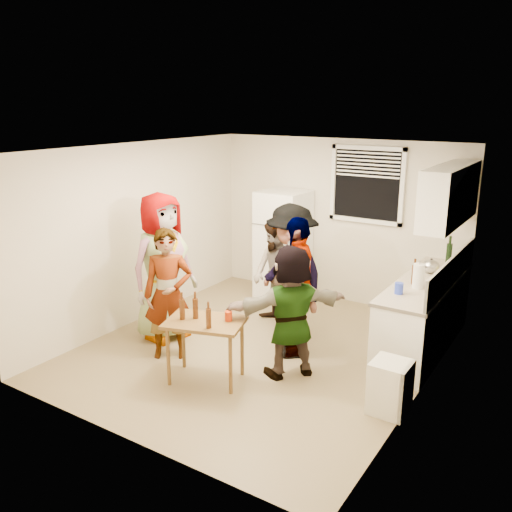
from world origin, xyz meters
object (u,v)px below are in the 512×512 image
Objects in this scene: kettle at (430,273)px; guest_back_left at (275,325)px; wine_bottle at (448,265)px; guest_orange at (290,373)px; beer_bottle_table at (209,328)px; guest_black at (296,352)px; guest_back_right at (290,338)px; beer_bottle_counter at (413,284)px; serving_table at (207,379)px; red_cup at (229,321)px; trash_bin at (390,389)px; guest_grey at (166,336)px; guest_stripe at (171,355)px; blue_cup at (399,294)px; refrigerator at (283,245)px.

kettle is 0.17× the size of guest_back_left.
wine_bottle is 0.20× the size of guest_orange.
kettle is at bearing -169.15° from guest_orange.
beer_bottle_table reaches higher than guest_black.
guest_back_right is at bearing 86.23° from beer_bottle_table.
beer_bottle_counter is 2.70m from serving_table.
red_cup is at bearing 76.66° from beer_bottle_table.
guest_grey is at bearing 176.80° from trash_bin.
guest_black is (1.26, 0.91, 0.00)m from guest_stripe.
guest_back_left is 0.82× the size of guest_back_right.
blue_cup is 2.39m from serving_table.
refrigerator is 1.15× the size of guest_back_left.
guest_back_right reaches higher than guest_grey.
wine_bottle is 2.34m from guest_back_right.
trash_bin is at bearing 122.93° from guest_orange.
guest_back_left is at bearing 94.47° from serving_table.
beer_bottle_counter is at bearing -56.76° from guest_grey.
blue_cup is 1.23m from trash_bin.
guest_back_left is at bearing 31.52° from guest_stripe.
wine_bottle is 0.36× the size of serving_table.
refrigerator is 2.01× the size of serving_table.
blue_cup reaches higher than guest_orange.
refrigerator is 2.69m from blue_cup.
refrigerator is 2.22m from guest_black.
refrigerator is at bearing -3.86° from guest_grey.
guest_black is at bearing -126.92° from wine_bottle.
trash_bin is at bearing -83.40° from guest_grey.
guest_back_right is (-1.49, -0.98, -0.90)m from kettle.
wine_bottle is 0.15× the size of guest_grey.
beer_bottle_table is 1.52m from guest_black.
refrigerator reaches higher than beer_bottle_counter.
beer_bottle_counter is 2.18× the size of red_cup.
refrigerator is 1.11× the size of guest_orange.
beer_bottle_table is 0.14× the size of guest_orange.
guest_orange is (1.37, -2.21, -0.85)m from refrigerator.
serving_table is 0.78m from guest_stripe.
serving_table reaches higher than guest_back_left.
red_cup reaches higher than guest_black.
guest_stripe is 1.51m from guest_orange.
beer_bottle_counter is at bearing -118.56° from kettle.
guest_grey is 1.77m from guest_black.
guest_black is at bearing -55.32° from refrigerator.
guest_back_right reaches higher than guest_orange.
red_cup is at bearing -120.29° from wine_bottle.
guest_stripe is 0.89× the size of guest_back_right.
kettle is at bearing -48.57° from guest_grey.
trash_bin is (0.20, -1.98, -0.65)m from kettle.
beer_bottle_table is (-1.51, -1.60, -0.19)m from blue_cup.
beer_bottle_table is at bearing -65.87° from guest_back_right.
refrigerator is at bearing 137.66° from trash_bin.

